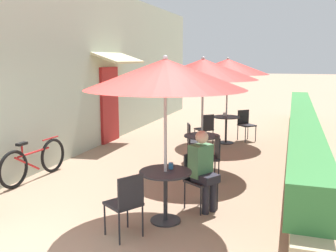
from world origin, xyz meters
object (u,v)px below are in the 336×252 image
Objects in this scene: patio_umbrella_near at (165,74)px; cafe_chair_near_left at (126,200)px; cafe_chair_far_left at (205,127)px; coffee_cup_far at (224,114)px; patio_table_near at (165,186)px; seated_patron_near_right at (203,167)px; patio_table_mid at (202,145)px; cafe_chair_mid_left at (193,139)px; bicycle_leaning at (34,161)px; cafe_chair_far_right at (245,123)px; patio_table_far at (226,124)px; patio_umbrella_far at (228,67)px; patio_umbrella_mid at (203,69)px; cafe_chair_near_right at (198,176)px; cafe_chair_mid_right at (212,155)px; coffee_cup_near at (171,166)px.

cafe_chair_near_left is at bearing -115.89° from patio_umbrella_near.
cafe_chair_far_left is 0.82m from coffee_cup_far.
seated_patron_near_right is at bearing 55.16° from patio_table_near.
cafe_chair_mid_left is at bearing 118.66° from patio_table_mid.
patio_table_mid is 3.36m from bicycle_leaning.
cafe_chair_far_left is 1.44m from cafe_chair_far_right.
patio_umbrella_far is (0.00, 0.00, 1.58)m from patio_table_far.
patio_umbrella_near reaches higher than coffee_cup_far.
cafe_chair_mid_left is 1.57m from cafe_chair_far_left.
patio_table_far is at bearing 29.56° from cafe_chair_near_left.
patio_umbrella_mid is at bearing 28.20° from cafe_chair_near_left.
seated_patron_near_right is at bearing -84.47° from patio_table_far.
cafe_chair_near_left is 1.16× the size of patio_table_far.
patio_umbrella_mid reaches higher than patio_table_near.
bicycle_leaning is at bearing -63.98° from cafe_chair_near_right.
bicycle_leaning is (-2.97, -4.39, -0.17)m from patio_table_far.
cafe_chair_near_right is at bearing 6.11° from cafe_chair_near_left.
cafe_chair_far_left is (-0.77, 2.83, 0.00)m from cafe_chair_mid_right.
patio_table_mid is at bearing 33.05° from bicycle_leaning.
cafe_chair_mid_right is 0.49× the size of bicycle_leaning.
cafe_chair_mid_right is at bearing -83.70° from coffee_cup_far.
patio_umbrella_far is at bearing 91.01° from coffee_cup_near.
patio_umbrella_far is at bearing 89.19° from patio_umbrella_mid.
coffee_cup_near is 0.10× the size of cafe_chair_far_right.
cafe_chair_far_left reaches higher than patio_table_far.
cafe_chair_far_right is (0.37, 5.80, -0.28)m from coffee_cup_near.
patio_table_mid is (-0.13, 2.50, -0.26)m from coffee_cup_near.
seated_patron_near_right reaches higher than coffee_cup_far.
patio_umbrella_near is 2.64m from patio_umbrella_mid.
cafe_chair_far_right is (0.41, 5.94, -1.60)m from patio_umbrella_near.
cafe_chair_near_right is at bearing -2.18° from bicycle_leaning.
seated_patron_near_right is at bearing 46.20° from cafe_chair_far_right.
cafe_chair_mid_left is (-0.44, 3.27, -0.02)m from patio_table_near.
bicycle_leaning is at bearing -64.80° from seated_patron_near_right.
patio_table_mid is 1.58m from patio_umbrella_mid.
patio_umbrella_mid is 1.33× the size of bicycle_leaning.
coffee_cup_far is at bearing 124.33° from patio_umbrella_far.
cafe_chair_near_right is 0.70× the size of seated_patron_near_right.
patio_table_far is (-0.46, 4.80, -0.15)m from seated_patron_near_right.
cafe_chair_far_right is (0.72, 6.58, 0.00)m from cafe_chair_near_left.
seated_patron_near_right is at bearing -76.19° from patio_table_mid.
patio_umbrella_near is at bearing -2.83° from seated_patron_near_right.
cafe_chair_far_left is at bearing 96.12° from patio_umbrella_near.
patio_umbrella_mid is (-0.10, 2.64, 0.00)m from patio_umbrella_near.
cafe_chair_near_right is at bearing -122.60° from cafe_chair_far_left.
bicycle_leaning is (-2.51, -3.84, -0.15)m from cafe_chair_far_left.
cafe_chair_near_left is 9.67× the size of coffee_cup_near.
patio_umbrella_far is (-0.09, 5.25, 1.32)m from coffee_cup_near.
patio_umbrella_mid is at bearing 0.00° from patio_table_mid.
bicycle_leaning is (-3.34, 0.35, -0.15)m from cafe_chair_near_right.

